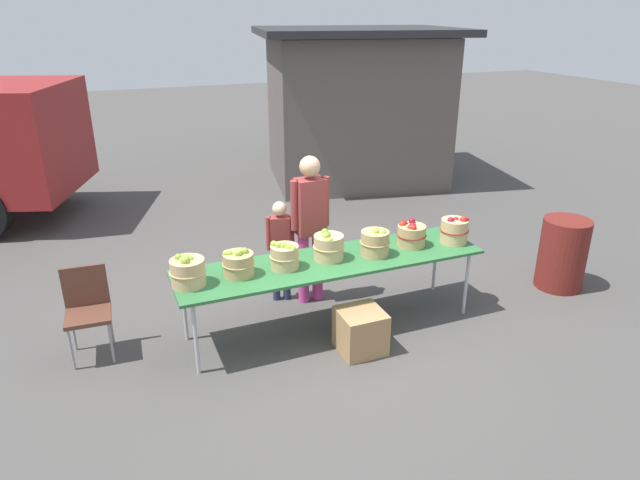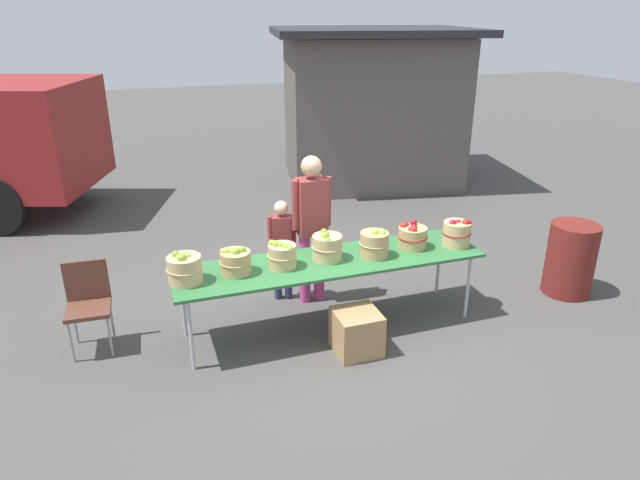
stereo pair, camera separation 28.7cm
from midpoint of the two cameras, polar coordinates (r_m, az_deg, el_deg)
name	(u,v)px [view 1 (the left image)]	position (r m, az deg, el deg)	size (l,w,h in m)	color
ground_plane	(331,326)	(5.93, -0.29, -8.66)	(40.00, 40.00, 0.00)	#474442
market_table	(331,263)	(5.59, -0.31, -2.37)	(3.10, 0.76, 0.75)	#2D6B38
apple_basket_green_0	(188,271)	(5.20, -14.78, -3.11)	(0.33, 0.33, 0.30)	tan
apple_basket_green_1	(238,263)	(5.30, -9.79, -2.34)	(0.31, 0.31, 0.28)	tan
apple_basket_green_2	(285,255)	(5.39, -5.13, -1.59)	(0.29, 0.29, 0.28)	tan
apple_basket_green_3	(329,246)	(5.55, -0.61, -0.65)	(0.32, 0.32, 0.30)	tan
apple_basket_green_4	(375,242)	(5.66, 4.16, -0.24)	(0.30, 0.30, 0.30)	tan
apple_basket_red_0	(411,234)	(5.93, 7.84, 0.55)	(0.31, 0.31, 0.28)	tan
apple_basket_red_1	(455,230)	(6.08, 12.14, 0.97)	(0.30, 0.30, 0.30)	tan
vendor_adult	(310,219)	(6.02, -2.36, 2.16)	(0.44, 0.23, 1.66)	#CC3F8C
child_customer	(280,243)	(6.17, -5.35, -0.35)	(0.30, 0.21, 1.16)	#262D4C
food_kiosk	(356,106)	(10.73, 2.83, 13.40)	(4.00, 3.53, 2.74)	#59514C
folding_chair	(87,305)	(5.74, -23.81, -6.08)	(0.42, 0.42, 0.86)	brown
trash_barrel	(563,254)	(7.07, 22.26, -1.30)	(0.54, 0.54, 0.84)	maroon
produce_crate	(361,331)	(5.45, 2.60, -9.18)	(0.42, 0.42, 0.42)	#A87F51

